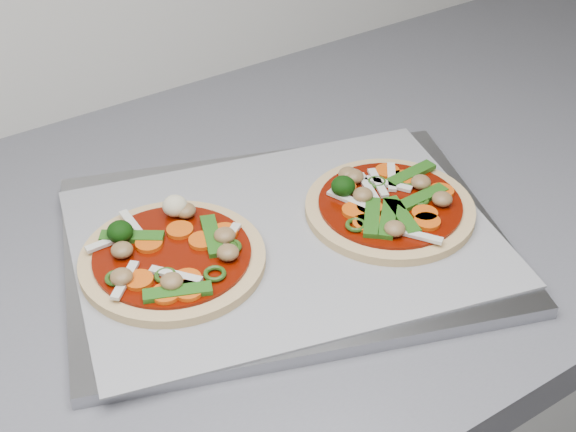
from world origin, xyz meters
TOP-DOWN VIEW (x-y plane):
  - baking_tray at (0.63, 1.25)m, footprint 0.48×0.42m
  - parchment at (0.63, 1.25)m, footprint 0.45×0.37m
  - pizza_left at (0.52, 1.28)m, footprint 0.21×0.21m
  - pizza_right at (0.74, 1.23)m, footprint 0.23×0.23m

SIDE VIEW (x-z plane):
  - baking_tray at x=0.63m, z-range 0.90..0.91m
  - parchment at x=0.63m, z-range 0.91..0.92m
  - pizza_right at x=0.74m, z-range 0.91..0.94m
  - pizza_left at x=0.52m, z-range 0.91..0.94m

